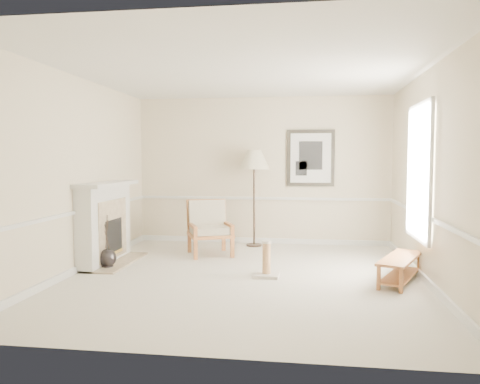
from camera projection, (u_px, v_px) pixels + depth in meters
name	position (u px, v px, depth m)	size (l,w,h in m)	color
ground	(244.00, 277.00, 6.68)	(5.50, 5.50, 0.00)	silver
room	(254.00, 146.00, 6.60)	(5.04, 5.54, 2.92)	beige
fireplace	(105.00, 223.00, 7.55)	(0.64, 1.64, 1.31)	white
floor_vase	(107.00, 259.00, 7.18)	(0.28, 0.28, 0.83)	black
armchair	(209.00, 225.00, 8.27)	(0.96, 0.99, 0.95)	#AA5936
floor_lamp	(254.00, 162.00, 8.95)	(0.69, 0.69, 1.86)	black
bench	(400.00, 265.00, 6.38)	(0.82, 1.27, 0.35)	#AA5936
scratching_post	(266.00, 265.00, 6.68)	(0.38, 0.38, 0.52)	beige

